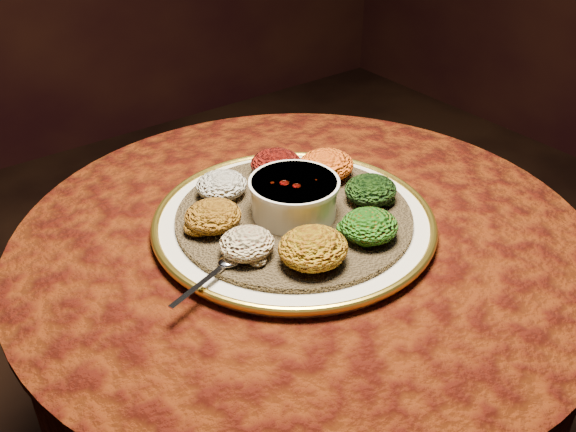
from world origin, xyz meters
TOP-DOWN VIEW (x-y plane):
  - table at (0.00, 0.00)m, footprint 0.96×0.96m
  - platter at (-0.00, 0.02)m, footprint 0.55×0.55m
  - injera at (-0.00, 0.02)m, footprint 0.51×0.51m
  - stew_bowl at (-0.00, 0.02)m, footprint 0.15×0.15m
  - spoon at (-0.17, -0.03)m, footprint 0.14×0.06m
  - portion_ayib at (-0.07, 0.14)m, footprint 0.09×0.08m
  - portion_kitfo at (0.05, 0.15)m, footprint 0.09×0.09m
  - portion_tikil at (0.12, 0.08)m, footprint 0.10×0.10m
  - portion_gomen at (0.12, -0.02)m, footprint 0.09×0.09m
  - portion_mixveg at (0.05, -0.10)m, footprint 0.09×0.09m
  - portion_kik at (-0.06, -0.10)m, footprint 0.10×0.10m
  - portion_timatim at (-0.13, -0.03)m, footprint 0.08×0.08m
  - portion_shiro at (-0.13, 0.06)m, footprint 0.09×0.09m

SIDE VIEW (x-z plane):
  - table at x=0.00m, z-range 0.19..0.92m
  - platter at x=0.00m, z-range 0.73..0.76m
  - injera at x=0.00m, z-range 0.75..0.76m
  - spoon at x=-0.17m, z-range 0.76..0.77m
  - portion_timatim at x=-0.13m, z-range 0.76..0.80m
  - portion_ayib at x=-0.07m, z-range 0.76..0.80m
  - portion_gomen at x=0.12m, z-range 0.76..0.81m
  - portion_mixveg at x=0.05m, z-range 0.76..0.81m
  - portion_shiro at x=-0.13m, z-range 0.76..0.81m
  - portion_kitfo at x=0.05m, z-range 0.76..0.81m
  - portion_tikil at x=0.12m, z-range 0.76..0.81m
  - portion_kik at x=-0.06m, z-range 0.76..0.81m
  - stew_bowl at x=0.00m, z-range 0.77..0.83m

